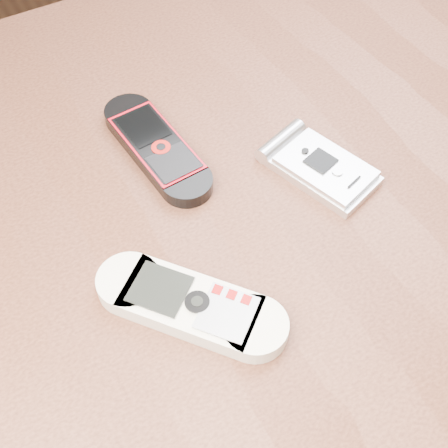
{
  "coord_description": "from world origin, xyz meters",
  "views": [
    {
      "loc": [
        -0.15,
        -0.28,
        1.19
      ],
      "look_at": [
        0.01,
        0.0,
        0.76
      ],
      "focal_mm": 50.0,
      "sensor_mm": 36.0,
      "label": 1
    }
  ],
  "objects_px": {
    "table": "(220,294)",
    "motorola_razr": "(322,168)",
    "nokia_white": "(190,305)",
    "nokia_black_red": "(156,147)"
  },
  "relations": [
    {
      "from": "table",
      "to": "motorola_razr",
      "type": "height_order",
      "value": "motorola_razr"
    },
    {
      "from": "table",
      "to": "motorola_razr",
      "type": "distance_m",
      "value": 0.16
    },
    {
      "from": "table",
      "to": "motorola_razr",
      "type": "relative_size",
      "value": 10.68
    },
    {
      "from": "nokia_white",
      "to": "nokia_black_red",
      "type": "relative_size",
      "value": 1.02
    },
    {
      "from": "nokia_white",
      "to": "table",
      "type": "bearing_deg",
      "value": 5.74
    },
    {
      "from": "nokia_black_red",
      "to": "motorola_razr",
      "type": "distance_m",
      "value": 0.16
    },
    {
      "from": "table",
      "to": "nokia_black_red",
      "type": "distance_m",
      "value": 0.16
    },
    {
      "from": "table",
      "to": "nokia_white",
      "type": "distance_m",
      "value": 0.14
    },
    {
      "from": "table",
      "to": "nokia_black_red",
      "type": "height_order",
      "value": "nokia_black_red"
    },
    {
      "from": "nokia_white",
      "to": "nokia_black_red",
      "type": "height_order",
      "value": "nokia_white"
    }
  ]
}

